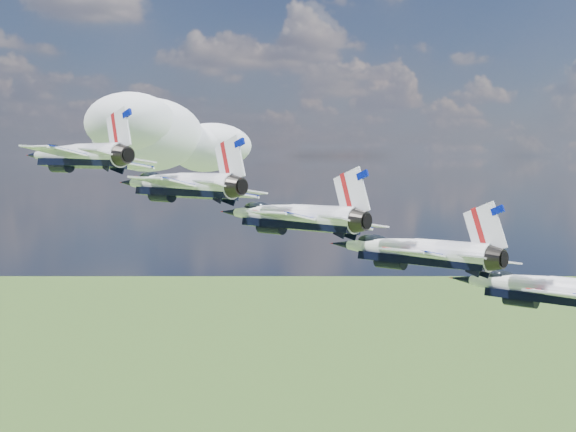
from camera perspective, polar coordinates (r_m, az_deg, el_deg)
name	(u,v)px	position (r m, az deg, el deg)	size (l,w,h in m)	color
cloud_far	(172,133)	(293.49, -8.24, 5.85)	(64.38, 50.58, 25.29)	white
jet_0	(73,155)	(78.41, -15.01, 4.20)	(11.70, 17.32, 5.17)	white
jet_1	(176,184)	(73.26, -7.95, 2.25)	(11.70, 17.32, 5.17)	white
jet_2	(288,216)	(69.47, 0.00, 0.00)	(11.70, 17.32, 5.17)	white
jet_3	(410,251)	(67.28, 8.66, -2.45)	(11.70, 17.32, 5.17)	white
jet_4	(543,288)	(66.82, 17.71, -4.93)	(11.70, 17.32, 5.17)	white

